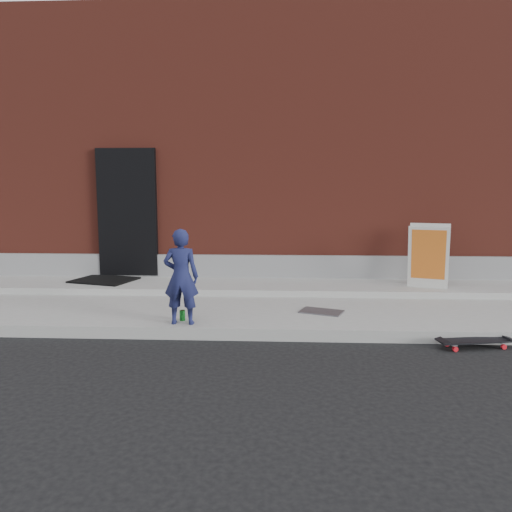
# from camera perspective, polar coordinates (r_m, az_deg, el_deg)

# --- Properties ---
(ground) EXTENTS (80.00, 80.00, 0.00)m
(ground) POSITION_cam_1_polar(r_m,az_deg,el_deg) (6.09, 1.51, -9.74)
(ground) COLOR black
(ground) RESTS_ON ground
(sidewalk) EXTENTS (20.00, 3.00, 0.15)m
(sidewalk) POSITION_cam_1_polar(r_m,az_deg,el_deg) (7.51, 1.80, -5.75)
(sidewalk) COLOR gray
(sidewalk) RESTS_ON ground
(apron) EXTENTS (20.00, 1.20, 0.10)m
(apron) POSITION_cam_1_polar(r_m,az_deg,el_deg) (8.37, 1.92, -3.48)
(apron) COLOR gray
(apron) RESTS_ON sidewalk
(building) EXTENTS (20.00, 8.10, 5.00)m
(building) POSITION_cam_1_polar(r_m,az_deg,el_deg) (12.82, 2.34, 10.74)
(building) COLOR maroon
(building) RESTS_ON ground
(child) EXTENTS (0.44, 0.29, 1.19)m
(child) POSITION_cam_1_polar(r_m,az_deg,el_deg) (6.22, -8.56, -2.36)
(child) COLOR #191D48
(child) RESTS_ON sidewalk
(skateboard) EXTENTS (0.88, 0.38, 0.10)m
(skateboard) POSITION_cam_1_polar(r_m,az_deg,el_deg) (6.36, 23.77, -8.90)
(skateboard) COLOR red
(skateboard) RESTS_ON ground
(pizza_sign) EXTENTS (0.81, 0.88, 1.02)m
(pizza_sign) POSITION_cam_1_polar(r_m,az_deg,el_deg) (8.46, 19.15, 0.08)
(pizza_sign) COLOR silver
(pizza_sign) RESTS_ON apron
(soda_can) EXTENTS (0.08, 0.08, 0.13)m
(soda_can) POSITION_cam_1_polar(r_m,az_deg,el_deg) (6.49, -8.41, -6.72)
(soda_can) COLOR #177724
(soda_can) RESTS_ON sidewalk
(doormat) EXTENTS (1.15, 1.02, 0.03)m
(doormat) POSITION_cam_1_polar(r_m,az_deg,el_deg) (8.97, -16.95, -2.64)
(doormat) COLOR black
(doormat) RESTS_ON apron
(utility_plate) EXTENTS (0.65, 0.53, 0.02)m
(utility_plate) POSITION_cam_1_polar(r_m,az_deg,el_deg) (6.90, 7.49, -6.32)
(utility_plate) COLOR #57565B
(utility_plate) RESTS_ON sidewalk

